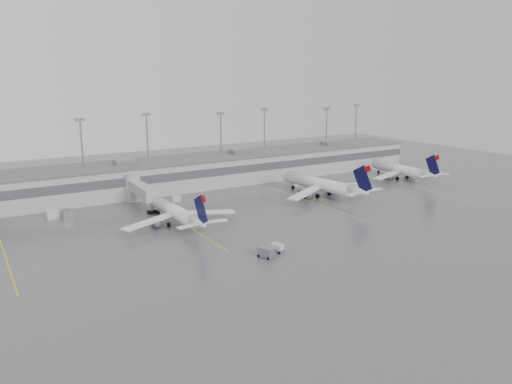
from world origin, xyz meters
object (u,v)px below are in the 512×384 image
jet_mid_right (322,184)px  jet_far_right (402,170)px  jet_mid_left (176,212)px  baggage_tug (277,249)px

jet_mid_right → jet_far_right: (34.67, 4.82, -0.32)m
jet_mid_left → baggage_tug: jet_mid_left is taller
jet_mid_left → jet_far_right: bearing=4.3°
jet_mid_right → baggage_tug: jet_mid_right is taller
jet_mid_left → jet_far_right: 77.73m
jet_mid_right → jet_far_right: jet_mid_right is taller
jet_mid_left → baggage_tug: size_ratio=9.86×
jet_mid_left → jet_mid_right: bearing=3.0°
jet_mid_left → jet_mid_right: size_ratio=0.89×
jet_mid_left → baggage_tug: bearing=-71.9°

